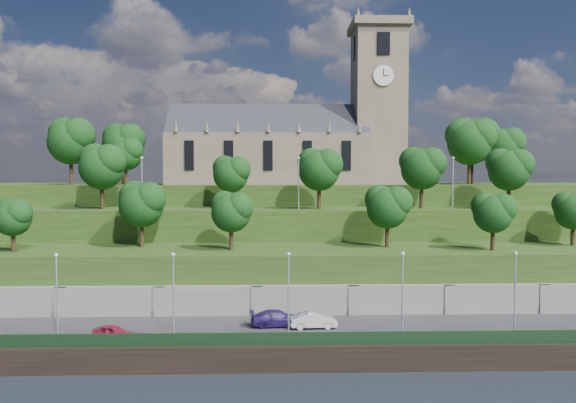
{
  "coord_description": "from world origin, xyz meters",
  "views": [
    {
      "loc": [
        -3.45,
        -45.95,
        16.33
      ],
      "look_at": [
        -1.25,
        30.0,
        12.88
      ],
      "focal_mm": 35.0,
      "sensor_mm": 36.0,
      "label": 1
    }
  ],
  "objects_px": {
    "church": "(298,138)",
    "car_right": "(278,318)",
    "car_middle": "(313,320)",
    "car_left": "(113,332)"
  },
  "relations": [
    {
      "from": "church",
      "to": "car_right",
      "type": "relative_size",
      "value": 7.39
    },
    {
      "from": "church",
      "to": "car_middle",
      "type": "height_order",
      "value": "church"
    },
    {
      "from": "car_right",
      "to": "church",
      "type": "bearing_deg",
      "value": -12.53
    },
    {
      "from": "car_middle",
      "to": "car_right",
      "type": "bearing_deg",
      "value": 71.73
    },
    {
      "from": "church",
      "to": "car_right",
      "type": "bearing_deg",
      "value": -95.37
    },
    {
      "from": "car_middle",
      "to": "church",
      "type": "bearing_deg",
      "value": -5.11
    },
    {
      "from": "church",
      "to": "car_right",
      "type": "distance_m",
      "value": 43.83
    },
    {
      "from": "church",
      "to": "car_right",
      "type": "height_order",
      "value": "church"
    },
    {
      "from": "car_middle",
      "to": "car_right",
      "type": "relative_size",
      "value": 0.85
    },
    {
      "from": "church",
      "to": "car_left",
      "type": "relative_size",
      "value": 10.32
    }
  ]
}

